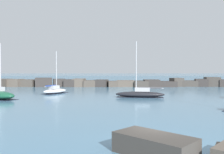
% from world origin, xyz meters
% --- Properties ---
extents(ground_plane, '(600.00, 600.00, 0.00)m').
position_xyz_m(ground_plane, '(0.00, 0.00, 0.00)').
color(ground_plane, teal).
extents(open_sea_beyond, '(400.00, 116.00, 0.01)m').
position_xyz_m(open_sea_beyond, '(0.00, 112.50, 0.00)').
color(open_sea_beyond, teal).
rests_on(open_sea_beyond, ground).
extents(breakwater_jetty, '(72.73, 6.62, 2.53)m').
position_xyz_m(breakwater_jetty, '(2.28, 52.57, 0.98)').
color(breakwater_jetty, '#4C443D').
rests_on(breakwater_jetty, ground).
extents(foreground_rocks, '(8.37, 5.23, 1.12)m').
position_xyz_m(foreground_rocks, '(1.22, -2.29, 0.47)').
color(foreground_rocks, brown).
rests_on(foreground_rocks, ground).
extents(sailboat_moored_1, '(8.26, 3.06, 9.22)m').
position_xyz_m(sailboat_moored_1, '(2.27, 26.10, 0.60)').
color(sailboat_moored_1, black).
rests_on(sailboat_moored_1, ground).
extents(sailboat_moored_4, '(5.06, 6.09, 8.12)m').
position_xyz_m(sailboat_moored_4, '(-13.29, 33.13, 0.55)').
color(sailboat_moored_4, white).
rests_on(sailboat_moored_4, ground).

